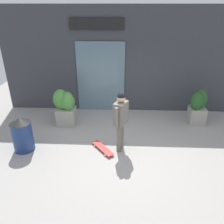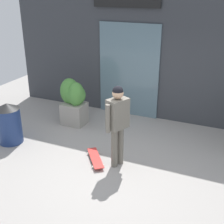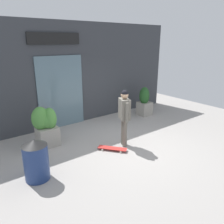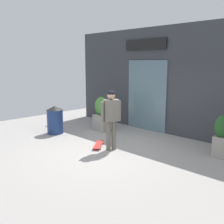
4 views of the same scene
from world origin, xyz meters
The scene contains 6 objects.
ground_plane centered at (0.00, 0.00, 0.00)m, with size 12.00×12.00×0.00m, color #9E9993.
building_facade centered at (-0.03, 2.79, 1.81)m, with size 8.54×0.31×3.65m.
skateboarder centered at (-0.05, 0.08, 1.03)m, with size 0.40×0.54×1.69m.
skateboard centered at (-0.52, 0.02, 0.06)m, with size 0.67×0.78×0.08m.
planter_box_right centered at (-1.86, 1.47, 0.68)m, with size 0.70×0.55×1.21m.
trash_bin centered at (-2.70, -0.03, 0.49)m, with size 0.56×0.56×0.97m.
Camera 4 is at (5.07, -5.03, 2.43)m, focal length 42.68 mm.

